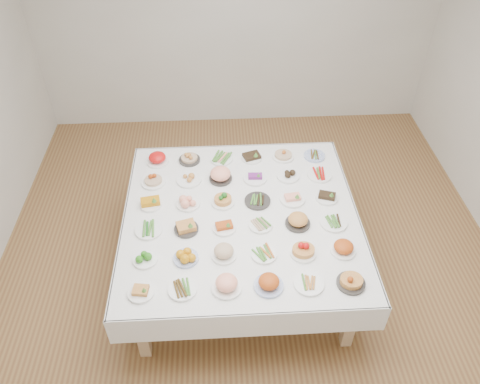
{
  "coord_description": "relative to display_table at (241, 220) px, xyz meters",
  "views": [
    {
      "loc": [
        -0.27,
        -3.12,
        3.63
      ],
      "look_at": [
        -0.1,
        -0.04,
        0.88
      ],
      "focal_mm": 35.0,
      "sensor_mm": 36.0,
      "label": 1
    }
  ],
  "objects": [
    {
      "name": "dish_13",
      "position": [
        -0.47,
        -0.16,
        0.11
      ],
      "size": [
        0.2,
        0.2,
        0.1
      ],
      "color": "#2F2C29",
      "rests_on": "display_table"
    },
    {
      "name": "dish_21",
      "position": [
        0.16,
        0.15,
        0.09
      ],
      "size": [
        0.23,
        0.23,
        0.05
      ],
      "color": "#2F2C29",
      "rests_on": "display_table"
    },
    {
      "name": "dish_1",
      "position": [
        -0.48,
        -0.79,
        0.09
      ],
      "size": [
        0.21,
        0.21,
        0.05
      ],
      "color": "white",
      "rests_on": "display_table"
    },
    {
      "name": "dish_7",
      "position": [
        -0.47,
        -0.49,
        0.11
      ],
      "size": [
        0.2,
        0.2,
        0.09
      ],
      "color": "#4C66B2",
      "rests_on": "display_table"
    },
    {
      "name": "dish_2",
      "position": [
        -0.15,
        -0.78,
        0.13
      ],
      "size": [
        0.23,
        0.23,
        0.13
      ],
      "color": "white",
      "rests_on": "display_table"
    },
    {
      "name": "dish_31",
      "position": [
        -0.47,
        0.79,
        0.12
      ],
      "size": [
        0.21,
        0.21,
        0.11
      ],
      "color": "#2F2C29",
      "rests_on": "display_table"
    },
    {
      "name": "dish_18",
      "position": [
        -0.8,
        0.16,
        0.11
      ],
      "size": [
        0.2,
        0.2,
        0.1
      ],
      "color": "white",
      "rests_on": "display_table"
    },
    {
      "name": "dish_5",
      "position": [
        0.79,
        -0.8,
        0.13
      ],
      "size": [
        0.22,
        0.22,
        0.12
      ],
      "color": "#2F2C29",
      "rests_on": "display_table"
    },
    {
      "name": "dish_12",
      "position": [
        -0.79,
        -0.16,
        0.1
      ],
      "size": [
        0.23,
        0.23,
        0.06
      ],
      "color": "white",
      "rests_on": "display_table"
    },
    {
      "name": "dish_28",
      "position": [
        0.48,
        0.48,
        0.1
      ],
      "size": [
        0.21,
        0.21,
        0.08
      ],
      "color": "white",
      "rests_on": "display_table"
    },
    {
      "name": "dish_24",
      "position": [
        -0.8,
        0.47,
        0.13
      ],
      "size": [
        0.23,
        0.23,
        0.12
      ],
      "color": "white",
      "rests_on": "display_table"
    },
    {
      "name": "room_envelope",
      "position": [
        0.1,
        0.19,
        1.15
      ],
      "size": [
        5.02,
        5.02,
        2.81
      ],
      "color": "olive",
      "rests_on": "ground"
    },
    {
      "name": "dish_29",
      "position": [
        0.78,
        0.49,
        0.1
      ],
      "size": [
        0.23,
        0.23,
        0.06
      ],
      "color": "white",
      "rests_on": "display_table"
    },
    {
      "name": "dish_16",
      "position": [
        0.48,
        -0.15,
        0.13
      ],
      "size": [
        0.24,
        0.24,
        0.13
      ],
      "color": "#2F2C29",
      "rests_on": "display_table"
    },
    {
      "name": "dish_11",
      "position": [
        0.8,
        -0.47,
        0.12
      ],
      "size": [
        0.2,
        0.2,
        0.11
      ],
      "color": "white",
      "rests_on": "display_table"
    },
    {
      "name": "dish_25",
      "position": [
        -0.47,
        0.48,
        0.11
      ],
      "size": [
        0.23,
        0.23,
        0.09
      ],
      "color": "white",
      "rests_on": "display_table"
    },
    {
      "name": "dish_6",
      "position": [
        -0.79,
        -0.48,
        0.11
      ],
      "size": [
        0.2,
        0.2,
        0.09
      ],
      "color": "white",
      "rests_on": "display_table"
    },
    {
      "name": "dish_27",
      "position": [
        0.16,
        0.47,
        0.1
      ],
      "size": [
        0.22,
        0.22,
        0.09
      ],
      "color": "white",
      "rests_on": "display_table"
    },
    {
      "name": "dish_15",
      "position": [
        0.16,
        -0.15,
        0.09
      ],
      "size": [
        0.2,
        0.2,
        0.05
      ],
      "color": "white",
      "rests_on": "display_table"
    },
    {
      "name": "dish_8",
      "position": [
        -0.16,
        -0.47,
        0.13
      ],
      "size": [
        0.21,
        0.21,
        0.12
      ],
      "color": "white",
      "rests_on": "display_table"
    },
    {
      "name": "dish_10",
      "position": [
        0.47,
        -0.48,
        0.13
      ],
      "size": [
        0.21,
        0.21,
        0.13
      ],
      "color": "white",
      "rests_on": "display_table"
    },
    {
      "name": "dish_14",
      "position": [
        -0.15,
        -0.17,
        0.1
      ],
      "size": [
        0.2,
        0.2,
        0.08
      ],
      "color": "white",
      "rests_on": "display_table"
    },
    {
      "name": "dish_26",
      "position": [
        -0.17,
        0.48,
        0.14
      ],
      "size": [
        0.25,
        0.25,
        0.14
      ],
      "color": "#2F2C29",
      "rests_on": "display_table"
    },
    {
      "name": "dish_9",
      "position": [
        0.16,
        -0.48,
        0.09
      ],
      "size": [
        0.2,
        0.2,
        0.05
      ],
      "color": "white",
      "rests_on": "display_table"
    },
    {
      "name": "dish_4",
      "position": [
        0.47,
        -0.79,
        0.09
      ],
      "size": [
        0.23,
        0.23,
        0.05
      ],
      "color": "white",
      "rests_on": "display_table"
    },
    {
      "name": "dish_19",
      "position": [
        -0.47,
        0.15,
        0.11
      ],
      "size": [
        0.21,
        0.21,
        0.1
      ],
      "color": "white",
      "rests_on": "display_table"
    },
    {
      "name": "display_table",
      "position": [
        0.0,
        0.0,
        0.0
      ],
      "size": [
        2.07,
        2.07,
        0.75
      ],
      "color": "white",
      "rests_on": "ground"
    },
    {
      "name": "dish_32",
      "position": [
        -0.15,
        0.79,
        0.1
      ],
      "size": [
        0.25,
        0.23,
        0.06
      ],
      "color": "white",
      "rests_on": "display_table"
    },
    {
      "name": "dish_3",
      "position": [
        0.16,
        -0.79,
        0.12
      ],
      "size": [
        0.22,
        0.22,
        0.11
      ],
      "color": "#4C66B2",
      "rests_on": "display_table"
    },
    {
      "name": "dish_23",
      "position": [
        0.79,
        0.16,
        0.1
      ],
      "size": [
        0.2,
        0.2,
        0.09
      ],
      "color": "white",
      "rests_on": "display_table"
    },
    {
      "name": "dish_34",
      "position": [
        0.47,
        0.79,
        0.13
      ],
      "size": [
        0.21,
        0.21,
        0.12
      ],
      "color": "white",
      "rests_on": "display_table"
    },
    {
      "name": "dish_33",
      "position": [
        0.15,
        0.79,
        0.11
      ],
      "size": [
        0.2,
        0.2,
        0.1
      ],
      "color": "white",
      "rests_on": "display_table"
    },
    {
      "name": "dish_0",
      "position": [
        -0.79,
        -0.79,
        0.1
      ],
      "size": [
        0.2,
        0.2,
        0.08
      ],
      "color": "white",
      "rests_on": "display_table"
    },
    {
      "name": "dish_35",
      "position": [
        0.79,
        0.79,
        0.09
      ],
      "size": [
        0.21,
        0.21,
        0.05
      ],
      "color": "#4C66B2",
      "rests_on": "display_table"
    },
    {
      "name": "dish_22",
      "position": [
        0.48,
        0.16,
        0.11
      ],
      "size": [
        0.22,
        0.22,
        0.1
      ],
      "color": "white",
      "rests_on": "display_table"
    },
    {
      "name": "dish_30",
      "position": [
        -0.78,
        0.78,
        0.13
      ],
      "size": [
        0.21,
        0.21,
        0.12
      ],
      "color": "white",
      "rests_on": "display_table"
    },
    {
      "name": "dish_20",
      "position": [
        -0.15,
        0.15,
        0.12
      ],
      "size": [
        0.21,
        0.21,
        0.11
      ],
      "color": "white",
      "rests_on": "display_table"
    },
    {
      "name": "dish_17",
      "position": [
        0.79,
        -0.16,
        0.09
      ],
      "size": [
        0.23,
        0.23,
        0.05
      ],
      "color": "white",
      "rests_on": "display_table"
    }
  ]
}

